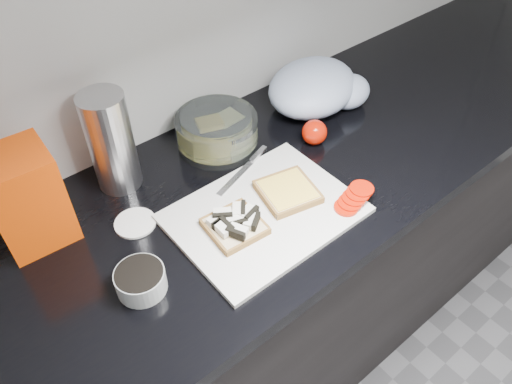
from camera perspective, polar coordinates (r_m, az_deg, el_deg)
base_cabinet at (r=1.53m, az=-1.75°, el=-12.59°), size 3.50×0.60×0.86m
countertop at (r=1.18m, az=-2.21°, el=-0.68°), size 3.50×0.64×0.04m
cutting_board at (r=1.11m, az=0.98°, el=-2.45°), size 0.40×0.30×0.01m
bread_left at (r=1.07m, az=-2.47°, el=-3.72°), size 0.13×0.13×0.04m
bread_right at (r=1.14m, az=3.64°, el=0.04°), size 0.15×0.15×0.02m
tomato_slices at (r=1.14m, az=11.14°, el=-0.68°), size 0.12×0.08×0.02m
knife at (r=1.22m, az=-0.83°, el=3.22°), size 0.20×0.07×0.01m
seed_tub at (r=1.00m, az=-13.06°, el=-9.73°), size 0.10×0.10×0.05m
tub_lid at (r=1.13m, az=-13.64°, el=-3.45°), size 0.10×0.10×0.01m
glass_bowl at (r=1.28m, az=-4.49°, el=6.91°), size 0.21×0.21×0.09m
bread_bag at (r=1.10m, az=-24.78°, el=-0.68°), size 0.14×0.14×0.22m
steel_canister at (r=1.16m, az=-16.23°, el=5.47°), size 0.10×0.10×0.24m
grocery_bag at (r=1.42m, az=7.07°, el=11.74°), size 0.32×0.28×0.12m
whole_tomatoes at (r=1.29m, az=6.70°, el=6.79°), size 0.07×0.07×0.07m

